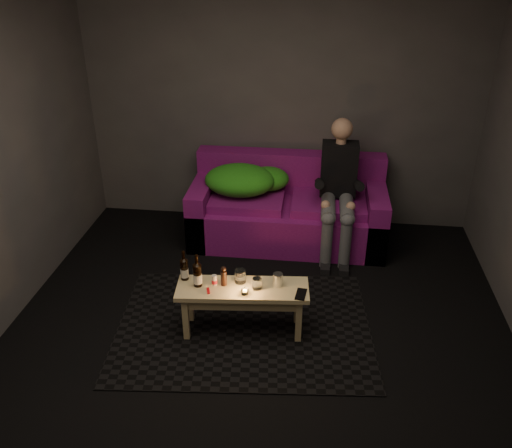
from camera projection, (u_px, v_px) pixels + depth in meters
The scene contains 17 objects.
floor at pixel (254, 353), 4.08m from camera, with size 4.50×4.50×0.00m, color black.
room at pixel (262, 123), 3.72m from camera, with size 4.50×4.50×4.50m.
rug at pixel (244, 326), 4.36m from camera, with size 2.02×1.47×0.01m, color black.
sofa at pixel (288, 211), 5.52m from camera, with size 1.93×0.87×0.83m.
green_blanket at pixel (245, 180), 5.40m from camera, with size 0.85×0.58×0.29m.
person at pixel (338, 186), 5.16m from camera, with size 0.35×0.80×1.29m.
coffee_table at pixel (243, 295), 4.16m from camera, with size 1.03×0.41×0.41m.
beer_bottle_a at pixel (184, 269), 4.18m from camera, with size 0.06×0.06×0.25m.
beer_bottle_b at pixel (197, 274), 4.10m from camera, with size 0.07×0.07×0.27m.
salt_shaker at pixel (214, 280), 4.13m from camera, with size 0.04×0.04×0.09m, color silver.
pepper_mill at pixel (224, 278), 4.12m from camera, with size 0.05×0.05×0.12m, color black.
tumbler_back at pixel (240, 276), 4.16m from camera, with size 0.09×0.09×0.10m, color white.
tealight at pixel (245, 292), 4.03m from camera, with size 0.05×0.05×0.04m.
tumbler_front at pixel (257, 283), 4.09m from camera, with size 0.07×0.07×0.09m, color white.
steel_cup at pixel (278, 280), 4.12m from camera, with size 0.08×0.08×0.10m, color silver.
smartphone at pixel (301, 294), 4.03m from camera, with size 0.07×0.15×0.01m, color black.
red_lighter at pixel (208, 291), 4.07m from camera, with size 0.02×0.07×0.01m, color #BC0B12.
Camera 1 is at (0.38, -3.12, 2.78)m, focal length 38.00 mm.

